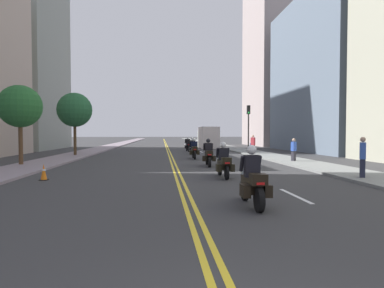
% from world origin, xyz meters
% --- Properties ---
extents(ground_plane, '(264.00, 264.00, 0.00)m').
position_xyz_m(ground_plane, '(0.00, 48.00, 0.00)').
color(ground_plane, '#353536').
extents(sidewalk_left, '(2.87, 144.00, 0.12)m').
position_xyz_m(sidewalk_left, '(-8.27, 48.00, 0.06)').
color(sidewalk_left, gray).
rests_on(sidewalk_left, ground).
extents(sidewalk_right, '(2.87, 144.00, 0.12)m').
position_xyz_m(sidewalk_right, '(8.27, 48.00, 0.06)').
color(sidewalk_right, gray).
rests_on(sidewalk_right, ground).
extents(centreline_yellow_inner, '(0.12, 132.00, 0.01)m').
position_xyz_m(centreline_yellow_inner, '(-0.12, 48.00, 0.00)').
color(centreline_yellow_inner, yellow).
rests_on(centreline_yellow_inner, ground).
extents(centreline_yellow_outer, '(0.12, 132.00, 0.01)m').
position_xyz_m(centreline_yellow_outer, '(0.12, 48.00, 0.00)').
color(centreline_yellow_outer, yellow).
rests_on(centreline_yellow_outer, ground).
extents(lane_dashes_white, '(0.14, 56.40, 0.01)m').
position_xyz_m(lane_dashes_white, '(3.42, 29.00, 0.00)').
color(lane_dashes_white, silver).
rests_on(lane_dashes_white, ground).
extents(building_right_1, '(8.84, 16.91, 16.58)m').
position_xyz_m(building_right_1, '(18.09, 31.94, 8.29)').
color(building_right_1, slate).
rests_on(building_right_1, ground).
extents(building_left_2, '(8.44, 12.57, 28.86)m').
position_xyz_m(building_left_2, '(-17.89, 40.07, 14.43)').
color(building_left_2, gray).
rests_on(building_left_2, ground).
extents(building_right_2, '(7.40, 12.40, 26.23)m').
position_xyz_m(building_right_2, '(17.37, 49.29, 13.12)').
color(building_right_2, '#A99894').
rests_on(building_right_2, ground).
extents(motorcycle_0, '(0.77, 2.12, 1.65)m').
position_xyz_m(motorcycle_0, '(1.66, 6.66, 0.65)').
color(motorcycle_0, black).
rests_on(motorcycle_0, ground).
extents(motorcycle_1, '(0.76, 2.14, 1.58)m').
position_xyz_m(motorcycle_1, '(1.97, 12.27, 0.65)').
color(motorcycle_1, black).
rests_on(motorcycle_1, ground).
extents(motorcycle_2, '(0.78, 2.18, 1.65)m').
position_xyz_m(motorcycle_2, '(2.02, 17.33, 0.65)').
color(motorcycle_2, black).
rests_on(motorcycle_2, ground).
extents(motorcycle_3, '(0.77, 2.21, 1.60)m').
position_xyz_m(motorcycle_3, '(1.74, 23.00, 0.66)').
color(motorcycle_3, black).
rests_on(motorcycle_3, ground).
extents(motorcycle_4, '(0.78, 2.15, 1.59)m').
position_xyz_m(motorcycle_4, '(2.10, 28.01, 0.64)').
color(motorcycle_4, black).
rests_on(motorcycle_4, ground).
extents(motorcycle_5, '(0.78, 2.26, 1.62)m').
position_xyz_m(motorcycle_5, '(2.07, 33.15, 0.66)').
color(motorcycle_5, black).
rests_on(motorcycle_5, ground).
extents(traffic_cone_0, '(0.31, 0.31, 0.68)m').
position_xyz_m(traffic_cone_0, '(-5.67, 12.26, 0.34)').
color(traffic_cone_0, black).
rests_on(traffic_cone_0, ground).
extents(traffic_light_near, '(0.28, 0.38, 4.53)m').
position_xyz_m(traffic_light_near, '(7.23, 27.51, 3.13)').
color(traffic_light_near, black).
rests_on(traffic_light_near, ground).
extents(pedestrian_0, '(0.37, 0.42, 1.81)m').
position_xyz_m(pedestrian_0, '(7.62, 11.02, 0.94)').
color(pedestrian_0, '#212437').
rests_on(pedestrian_0, ground).
extents(pedestrian_1, '(0.42, 0.39, 1.62)m').
position_xyz_m(pedestrian_1, '(8.06, 19.17, 0.84)').
color(pedestrian_1, '#2B2931').
rests_on(pedestrian_1, ground).
extents(pedestrian_2, '(0.43, 0.47, 1.82)m').
position_xyz_m(pedestrian_2, '(7.51, 26.97, 0.94)').
color(pedestrian_2, '#272639').
rests_on(pedestrian_2, ground).
extents(street_tree_0, '(2.91, 2.91, 5.42)m').
position_xyz_m(street_tree_0, '(-8.12, 26.67, 3.94)').
color(street_tree_0, '#4A3621').
rests_on(street_tree_0, ground).
extents(street_tree_1, '(2.50, 2.50, 4.81)m').
position_xyz_m(street_tree_1, '(-9.08, 18.29, 3.54)').
color(street_tree_1, '#523822').
rests_on(street_tree_1, ground).
extents(parked_truck, '(2.20, 6.50, 2.80)m').
position_xyz_m(parked_truck, '(5.43, 41.36, 1.27)').
color(parked_truck, '#B2CDB9').
rests_on(parked_truck, ground).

